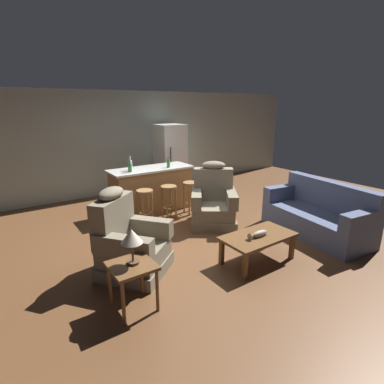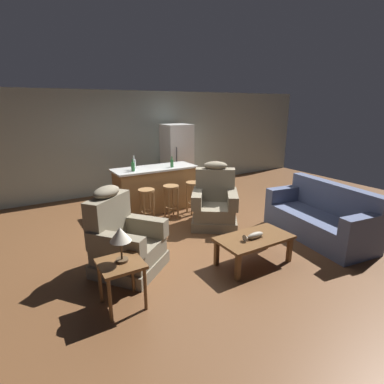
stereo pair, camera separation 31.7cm
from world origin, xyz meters
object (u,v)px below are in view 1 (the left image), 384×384
object	(u,v)px
table_lamp	(132,238)
bar_stool_left	(145,200)
coffee_table	(258,239)
couch	(318,216)
kitchen_island	(152,189)
bottle_short_amber	(130,165)
end_table	(132,272)
bottle_wine_dark	(130,167)
bar_stool_middle	(169,196)
recliner_near_lamp	(129,243)
bottle_tall_green	(168,163)
bar_stool_right	(191,192)
fish_figurine	(258,234)
recliner_near_island	(213,203)
refrigerator	(170,158)

from	to	relation	value
table_lamp	bar_stool_left	bearing A→B (deg)	61.07
bar_stool_left	coffee_table	bearing A→B (deg)	-73.03
couch	kitchen_island	bearing A→B (deg)	-48.75
couch	bottle_short_amber	xyz separation A→B (m)	(-2.32, 2.86, 0.72)
end_table	table_lamp	size ratio (longest dim) A/B	1.37
bar_stool_left	bottle_wine_dark	size ratio (longest dim) A/B	2.72
end_table	bar_stool_middle	xyz separation A→B (m)	(1.79, 2.25, 0.01)
couch	table_lamp	world-z (taller)	table_lamp
end_table	recliner_near_lamp	bearing A→B (deg)	69.36
bar_stool_middle	bottle_tall_green	distance (m)	0.78
table_lamp	bar_stool_right	bearing A→B (deg)	44.10
recliner_near_lamp	bar_stool_middle	xyz separation A→B (m)	(1.50, 1.47, 0.05)
fish_figurine	bottle_tall_green	world-z (taller)	bottle_tall_green
recliner_near_island	bar_stool_left	bearing A→B (deg)	-88.74
coffee_table	recliner_near_island	world-z (taller)	recliner_near_island
end_table	bottle_short_amber	size ratio (longest dim) A/B	1.92
bottle_short_amber	bottle_wine_dark	world-z (taller)	bottle_short_amber
recliner_near_island	bottle_tall_green	size ratio (longest dim) A/B	5.17
couch	refrigerator	xyz separation A→B (m)	(-0.68, 4.03, 0.54)
kitchen_island	bottle_short_amber	xyz separation A→B (m)	(-0.45, 0.03, 0.58)
recliner_near_island	refrigerator	xyz separation A→B (m)	(0.57, 2.58, 0.46)
recliner_near_island	coffee_table	bearing A→B (deg)	21.29
end_table	table_lamp	world-z (taller)	table_lamp
couch	recliner_near_lamp	bearing A→B (deg)	-4.68
recliner_near_island	bar_stool_right	size ratio (longest dim) A/B	1.76
table_lamp	kitchen_island	bearing A→B (deg)	59.24
recliner_near_lamp	end_table	world-z (taller)	recliner_near_lamp
bar_stool_left	refrigerator	bearing A→B (deg)	47.67
end_table	bottle_wine_dark	xyz separation A→B (m)	(1.20, 2.76, 0.58)
bar_stool_middle	bar_stool_right	size ratio (longest dim) A/B	1.00
recliner_near_lamp	bar_stool_left	distance (m)	1.76
end_table	recliner_near_island	bearing A→B (deg)	32.48
end_table	bottle_tall_green	bearing A→B (deg)	52.67
end_table	bar_stool_right	world-z (taller)	bar_stool_right
bottle_short_amber	bar_stool_middle	bearing A→B (deg)	-51.93
recliner_near_lamp	kitchen_island	distance (m)	2.54
kitchen_island	bottle_tall_green	world-z (taller)	bottle_tall_green
fish_figurine	bottle_short_amber	bearing A→B (deg)	101.83
end_table	bar_stool_right	bearing A→B (deg)	43.97
fish_figurine	bottle_tall_green	xyz separation A→B (m)	(0.16, 2.80, 0.58)
end_table	bottle_tall_green	world-z (taller)	bottle_tall_green
table_lamp	kitchen_island	distance (m)	3.35
recliner_near_lamp	bottle_tall_green	size ratio (longest dim) A/B	5.17
table_lamp	bar_stool_left	size ratio (longest dim) A/B	0.60
bottle_short_amber	coffee_table	bearing A→B (deg)	-77.03
kitchen_island	table_lamp	bearing A→B (deg)	-120.76
refrigerator	bar_stool_right	bearing A→B (deg)	-108.06
bar_stool_middle	bottle_tall_green	bearing A→B (deg)	59.51
bar_stool_right	bar_stool_middle	bearing A→B (deg)	180.00
recliner_near_island	kitchen_island	xyz separation A→B (m)	(-0.62, 1.38, 0.06)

